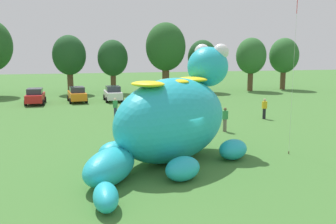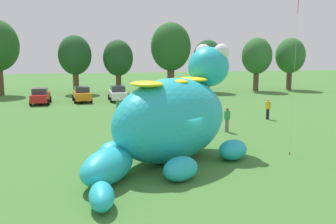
% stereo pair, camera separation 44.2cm
% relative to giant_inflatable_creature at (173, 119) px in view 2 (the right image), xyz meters
% --- Properties ---
extents(ground_plane, '(160.00, 160.00, 0.00)m').
position_rel_giant_inflatable_creature_xyz_m(ground_plane, '(-0.13, -0.83, -2.20)').
color(ground_plane, '#427533').
extents(giant_inflatable_creature, '(9.40, 10.37, 6.02)m').
position_rel_giant_inflatable_creature_xyz_m(giant_inflatable_creature, '(0.00, 0.00, 0.00)').
color(giant_inflatable_creature, '#23B2C6').
rests_on(giant_inflatable_creature, ground).
extents(car_red, '(1.97, 4.12, 1.72)m').
position_rel_giant_inflatable_creature_xyz_m(car_red, '(-8.95, 23.17, -1.34)').
color(car_red, red).
rests_on(car_red, ground).
extents(car_orange, '(2.25, 4.25, 1.72)m').
position_rel_giant_inflatable_creature_xyz_m(car_orange, '(-4.60, 23.84, -1.34)').
color(car_orange, orange).
rests_on(car_orange, ground).
extents(car_white, '(2.01, 4.13, 1.72)m').
position_rel_giant_inflatable_creature_xyz_m(car_white, '(-0.64, 23.61, -1.34)').
color(car_white, white).
rests_on(car_white, ground).
extents(tree_centre_left, '(4.36, 4.36, 7.73)m').
position_rel_giant_inflatable_creature_xyz_m(tree_centre_left, '(-5.36, 32.52, 2.85)').
color(tree_centre_left, brown).
rests_on(tree_centre_left, ground).
extents(tree_centre, '(4.02, 4.02, 7.14)m').
position_rel_giant_inflatable_creature_xyz_m(tree_centre, '(0.27, 31.72, 2.47)').
color(tree_centre, brown).
rests_on(tree_centre, ground).
extents(tree_centre_right, '(5.28, 5.28, 9.37)m').
position_rel_giant_inflatable_creature_xyz_m(tree_centre_right, '(7.07, 29.63, 3.93)').
color(tree_centre_right, brown).
rests_on(tree_centre_right, ground).
extents(tree_mid_right, '(4.04, 4.04, 7.17)m').
position_rel_giant_inflatable_creature_xyz_m(tree_mid_right, '(12.45, 30.21, 2.49)').
color(tree_mid_right, brown).
rests_on(tree_mid_right, ground).
extents(tree_right, '(4.24, 4.24, 7.52)m').
position_rel_giant_inflatable_creature_xyz_m(tree_right, '(19.60, 29.76, 2.72)').
color(tree_right, brown).
rests_on(tree_right, ground).
extents(tree_far_right, '(4.26, 4.26, 7.56)m').
position_rel_giant_inflatable_creature_xyz_m(tree_far_right, '(25.28, 30.42, 2.74)').
color(tree_far_right, brown).
rests_on(tree_far_right, ground).
extents(spectator_near_inflatable, '(0.38, 0.26, 1.71)m').
position_rel_giant_inflatable_creature_xyz_m(spectator_near_inflatable, '(-1.54, 12.95, -1.35)').
color(spectator_near_inflatable, '#2D334C').
rests_on(spectator_near_inflatable, ground).
extents(spectator_mid_field, '(0.38, 0.26, 1.71)m').
position_rel_giant_inflatable_creature_xyz_m(spectator_mid_field, '(10.47, 9.34, -1.35)').
color(spectator_mid_field, black).
rests_on(spectator_mid_field, ground).
extents(spectator_by_cars, '(0.38, 0.26, 1.71)m').
position_rel_giant_inflatable_creature_xyz_m(spectator_by_cars, '(5.34, 5.67, -1.35)').
color(spectator_by_cars, '#726656').
rests_on(spectator_by_cars, ground).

